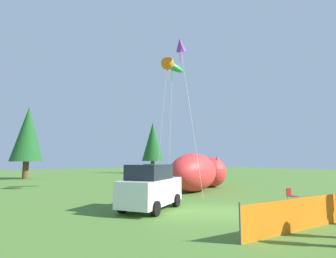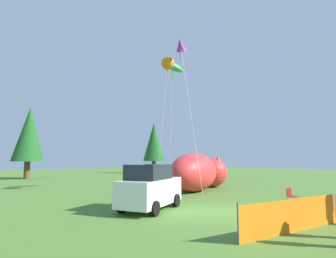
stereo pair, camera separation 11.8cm
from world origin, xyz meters
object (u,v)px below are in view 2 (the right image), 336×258
(kite_orange_flower, at_px, (168,64))
(folding_chair, at_px, (291,195))
(inflatable_cat, at_px, (199,173))
(kite_green_fish, at_px, (173,67))
(kite_purple_delta, at_px, (181,45))
(parked_car, at_px, (150,187))

(kite_orange_flower, bearing_deg, folding_chair, -78.91)
(inflatable_cat, xyz_separation_m, kite_orange_flower, (-2.81, 0.68, 8.68))
(kite_green_fish, relative_size, kite_purple_delta, 0.93)
(parked_car, xyz_separation_m, kite_purple_delta, (5.22, 2.96, 10.00))
(inflatable_cat, height_order, kite_purple_delta, kite_purple_delta)
(parked_car, height_order, kite_orange_flower, kite_orange_flower)
(parked_car, relative_size, kite_green_fish, 0.40)
(parked_car, bearing_deg, kite_orange_flower, 16.13)
(folding_chair, distance_m, kite_orange_flower, 12.81)
(kite_green_fish, height_order, kite_purple_delta, kite_purple_delta)
(folding_chair, relative_size, kite_purple_delta, 0.07)
(kite_green_fish, xyz_separation_m, kite_purple_delta, (-1.20, -2.15, 0.80))
(folding_chair, relative_size, kite_orange_flower, 0.08)
(parked_car, height_order, kite_green_fish, kite_green_fish)
(folding_chair, bearing_deg, parked_car, -111.46)
(folding_chair, xyz_separation_m, kite_orange_flower, (-1.65, 8.42, 9.52))
(inflatable_cat, relative_size, kite_green_fish, 0.75)
(inflatable_cat, distance_m, kite_green_fish, 9.17)
(kite_orange_flower, bearing_deg, kite_green_fish, 31.15)
(parked_car, bearing_deg, kite_green_fish, 14.54)
(inflatable_cat, bearing_deg, kite_orange_flower, 149.81)
(parked_car, height_order, folding_chair, parked_car)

